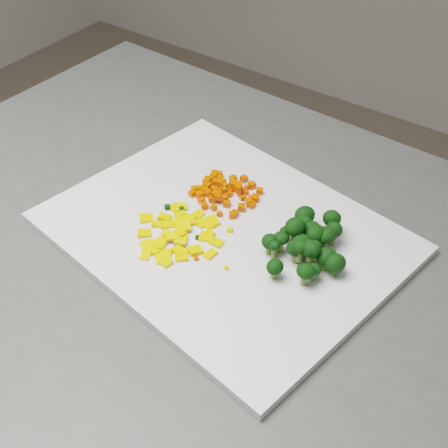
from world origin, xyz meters
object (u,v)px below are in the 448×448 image
Objects in this scene: cutting_board at (224,233)px; counter_block at (218,427)px; carrot_pile at (226,188)px; pepper_pile at (179,231)px; broccoli_pile at (302,239)px.

counter_block is at bearing -101.59° from cutting_board.
carrot_pile is (-0.04, 0.06, 0.02)m from cutting_board.
carrot_pile is 0.86× the size of pepper_pile.
carrot_pile is 0.83× the size of broccoli_pile.
cutting_board is 0.11m from broccoli_pile.
broccoli_pile is at bearing -16.87° from carrot_pile.
carrot_pile reaches higher than counter_block.
counter_block is 8.89× the size of broccoli_pile.
cutting_board is 0.06m from pepper_pile.
counter_block is at bearing 34.77° from pepper_pile.
pepper_pile is at bearing -145.23° from counter_block.
cutting_board reaches higher than counter_block.
cutting_board is 3.75× the size of broccoli_pile.
pepper_pile is (-0.04, -0.04, 0.01)m from cutting_board.
pepper_pile reaches higher than cutting_board.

